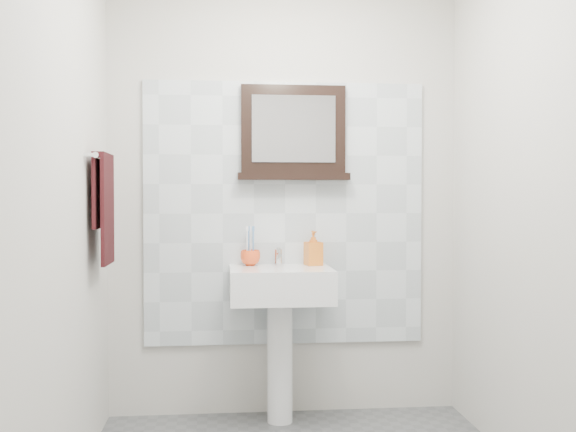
% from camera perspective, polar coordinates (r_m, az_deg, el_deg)
% --- Properties ---
extents(back_wall, '(2.00, 0.01, 2.50)m').
position_cam_1_polar(back_wall, '(3.87, -0.28, 1.71)').
color(back_wall, beige).
rests_on(back_wall, ground).
extents(front_wall, '(2.00, 0.01, 2.50)m').
position_cam_1_polar(front_wall, '(1.69, 6.73, 1.82)').
color(front_wall, beige).
rests_on(front_wall, ground).
extents(left_wall, '(0.01, 2.20, 2.50)m').
position_cam_1_polar(left_wall, '(2.83, -18.69, 1.66)').
color(left_wall, beige).
rests_on(left_wall, ground).
extents(right_wall, '(0.01, 2.20, 2.50)m').
position_cam_1_polar(right_wall, '(3.07, 20.69, 1.63)').
color(right_wall, beige).
rests_on(right_wall, ground).
extents(splashback, '(1.60, 0.02, 1.50)m').
position_cam_1_polar(splashback, '(3.86, -0.26, 0.23)').
color(splashback, silver).
rests_on(splashback, back_wall).
extents(pedestal_sink, '(0.55, 0.44, 0.96)m').
position_cam_1_polar(pedestal_sink, '(3.68, -0.63, -7.24)').
color(pedestal_sink, white).
rests_on(pedestal_sink, ground).
extents(toothbrush_cup, '(0.11, 0.11, 0.09)m').
position_cam_1_polar(toothbrush_cup, '(3.78, -3.21, -3.55)').
color(toothbrush_cup, '#F04C1C').
rests_on(toothbrush_cup, pedestal_sink).
extents(toothbrushes, '(0.05, 0.04, 0.21)m').
position_cam_1_polar(toothbrushes, '(3.77, -3.26, -2.34)').
color(toothbrushes, white).
rests_on(toothbrushes, toothbrush_cup).
extents(soap_dispenser, '(0.11, 0.11, 0.19)m').
position_cam_1_polar(soap_dispenser, '(3.79, 2.16, -2.73)').
color(soap_dispenser, '#D64919').
rests_on(soap_dispenser, pedestal_sink).
extents(framed_mirror, '(0.63, 0.11, 0.54)m').
position_cam_1_polar(framed_mirror, '(3.85, 0.45, 6.85)').
color(framed_mirror, black).
rests_on(framed_mirror, back_wall).
extents(towel_bar, '(0.07, 0.40, 0.03)m').
position_cam_1_polar(towel_bar, '(3.46, -15.45, 4.81)').
color(towel_bar, silver).
rests_on(towel_bar, left_wall).
extents(hand_towel, '(0.06, 0.30, 0.55)m').
position_cam_1_polar(hand_towel, '(3.45, -15.31, 1.33)').
color(hand_towel, black).
rests_on(hand_towel, towel_bar).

